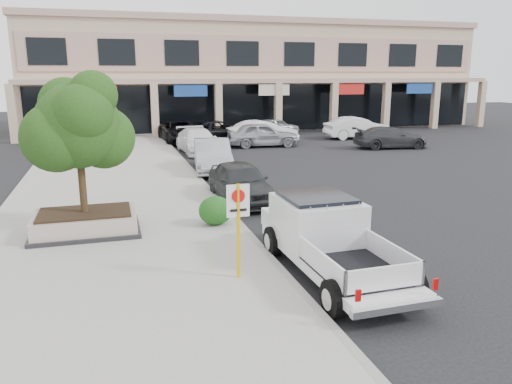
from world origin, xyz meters
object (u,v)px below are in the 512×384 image
(planter, at_px, (86,222))
(lot_car_e, at_px, (275,127))
(lot_car_d, at_px, (218,132))
(planter_tree, at_px, (83,126))
(lot_car_f, at_px, (357,128))
(curb_car_d, at_px, (180,132))
(lot_car_b, at_px, (263,132))
(no_parking_sign, at_px, (238,218))
(lot_car_c, at_px, (391,137))
(pickup_truck, at_px, (334,241))
(curb_car_b, at_px, (212,156))
(curb_car_c, at_px, (198,141))
(lot_car_a, at_px, (262,134))
(curb_car_a, at_px, (241,182))

(planter, bearing_deg, lot_car_e, 58.69)
(lot_car_e, bearing_deg, lot_car_d, 101.25)
(planter_tree, bearing_deg, lot_car_d, 66.89)
(lot_car_f, bearing_deg, lot_car_d, 90.46)
(curb_car_d, distance_m, lot_car_b, 6.04)
(curb_car_d, relative_size, lot_car_d, 0.94)
(no_parking_sign, height_order, lot_car_c, no_parking_sign)
(lot_car_c, distance_m, lot_car_e, 10.17)
(pickup_truck, bearing_deg, lot_car_e, 73.14)
(pickup_truck, xyz_separation_m, curb_car_b, (-0.14, 14.22, -0.10))
(no_parking_sign, relative_size, curb_car_b, 0.46)
(lot_car_e, bearing_deg, curb_car_b, 129.74)
(no_parking_sign, distance_m, lot_car_b, 24.28)
(lot_car_f, bearing_deg, curb_car_d, 84.80)
(planter_tree, relative_size, pickup_truck, 0.68)
(planter, height_order, lot_car_c, lot_car_c)
(pickup_truck, xyz_separation_m, curb_car_c, (0.22, 20.47, -0.16))
(lot_car_a, bearing_deg, lot_car_f, -71.31)
(no_parking_sign, height_order, curb_car_a, no_parking_sign)
(curb_car_c, height_order, lot_car_a, lot_car_a)
(lot_car_a, bearing_deg, curb_car_c, 112.34)
(no_parking_sign, relative_size, curb_car_a, 0.50)
(planter_tree, xyz_separation_m, lot_car_c, (18.88, 13.78, -2.70))
(lot_car_e, bearing_deg, planter, 129.06)
(curb_car_a, xyz_separation_m, curb_car_c, (0.53, 12.62, -0.03))
(lot_car_a, distance_m, lot_car_e, 6.31)
(curb_car_d, xyz_separation_m, lot_car_c, (13.15, -6.88, -0.06))
(pickup_truck, relative_size, curb_car_a, 1.27)
(curb_car_c, xyz_separation_m, curb_car_d, (-0.37, 5.28, 0.02))
(curb_car_a, xyz_separation_m, lot_car_b, (5.68, 15.42, 0.04))
(pickup_truck, height_order, curb_car_b, pickup_truck)
(planter, bearing_deg, lot_car_c, 36.25)
(curb_car_b, distance_m, curb_car_d, 11.53)
(curb_car_a, height_order, lot_car_c, curb_car_a)
(lot_car_a, distance_m, lot_car_f, 8.53)
(lot_car_b, distance_m, lot_car_e, 4.95)
(lot_car_c, height_order, lot_car_f, lot_car_f)
(curb_car_c, bearing_deg, pickup_truck, -93.39)
(curb_car_c, bearing_deg, curb_car_d, 91.19)
(no_parking_sign, xyz_separation_m, curb_car_b, (2.22, 13.94, -0.81))
(planter_tree, distance_m, curb_car_a, 6.75)
(curb_car_a, distance_m, lot_car_c, 17.28)
(planter_tree, bearing_deg, curb_car_a, 26.46)
(curb_car_b, xyz_separation_m, lot_car_b, (5.51, 9.06, 0.00))
(lot_car_c, bearing_deg, no_parking_sign, 147.77)
(curb_car_d, height_order, lot_car_e, curb_car_d)
(planter, xyz_separation_m, curb_car_a, (5.70, 2.92, 0.31))
(pickup_truck, distance_m, lot_car_b, 23.89)
(no_parking_sign, xyz_separation_m, lot_car_c, (15.36, 18.59, -0.92))
(lot_car_a, bearing_deg, curb_car_b, 151.50)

